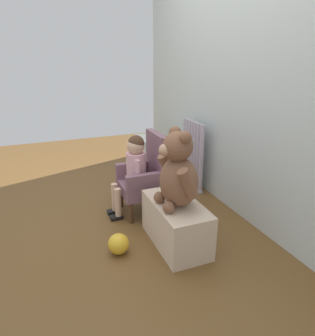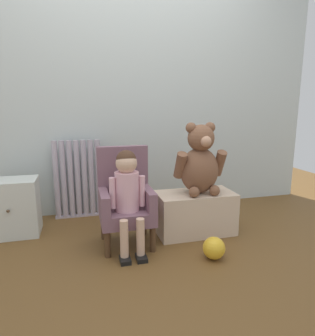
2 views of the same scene
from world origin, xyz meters
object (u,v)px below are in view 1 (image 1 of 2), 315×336
child_figure (133,164)px  toy_ball (119,244)px  small_dresser (151,156)px  low_bench (176,223)px  radiator (192,155)px  large_teddy_bear (178,173)px  child_armchair (146,176)px

child_figure → toy_ball: (0.54, -0.29, -0.39)m
small_dresser → low_bench: (1.42, -0.34, -0.06)m
child_figure → toy_ball: bearing=-28.7°
child_figure → low_bench: (0.57, 0.14, -0.30)m
radiator → child_figure: 0.84m
small_dresser → toy_ball: 1.59m
radiator → large_teddy_bear: size_ratio=1.29×
child_armchair → low_bench: child_armchair is taller
child_armchair → child_figure: size_ratio=1.00×
small_dresser → child_armchair: size_ratio=0.63×
low_bench → large_teddy_bear: 0.42m
toy_ball → low_bench: bearing=85.4°
small_dresser → toy_ball: small_dresser is taller
radiator → low_bench: 1.11m
small_dresser → child_figure: size_ratio=0.63×
large_teddy_bear → toy_ball: bearing=-98.3°
child_figure → large_teddy_bear: 0.62m
child_figure → toy_ball: 0.72m
child_figure → toy_ball: child_figure is taller
large_teddy_bear → toy_ball: 0.67m
radiator → toy_ball: radiator is taller
child_figure → large_teddy_bear: bearing=12.8°
low_bench → large_teddy_bear: large_teddy_bear is taller
child_armchair → small_dresser: bearing=156.6°
low_bench → toy_ball: (-0.04, -0.44, -0.09)m
child_figure → large_teddy_bear: (0.60, 0.14, 0.12)m
child_armchair → low_bench: 0.60m
large_teddy_bear → radiator: bearing=146.4°
low_bench → toy_ball: size_ratio=4.05×
low_bench → child_armchair: bearing=-176.9°
child_armchair → large_teddy_bear: (0.60, 0.02, 0.24)m
large_teddy_bear → toy_ball: large_teddy_bear is taller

